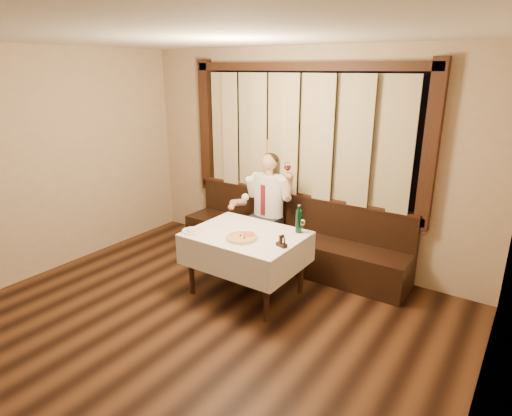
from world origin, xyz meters
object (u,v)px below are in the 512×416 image
Objects in this scene: banquette at (290,241)px; pasta_cream at (193,229)px; pizza at (242,238)px; pasta_red at (249,233)px; green_bottle at (299,221)px; seated_man at (266,200)px; dining_table at (246,242)px; cruet_caddy at (282,242)px.

banquette reaches higher than pasta_cream.
pasta_red reaches higher than pizza.
seated_man is (-0.82, 0.58, -0.05)m from green_bottle.
banquette is 2.18× the size of seated_man.
seated_man is at bearing 81.22° from pasta_cream.
dining_table is 1.01m from seated_man.
pasta_cream is 0.77× the size of green_bottle.
pasta_red is (0.02, 0.11, 0.02)m from pizza.
cruet_caddy reaches higher than pasta_cream.
green_bottle is 1.00m from seated_man.
dining_table is 0.63m from pasta_cream.
green_bottle is at bearing -35.30° from seated_man.
pasta_red is at bearing 82.26° from pizza.
seated_man is at bearing 109.98° from dining_table.
pizza is 1.18m from seated_man.
pasta_red is 0.45m from cruet_caddy.
seated_man is (-0.34, 0.93, 0.20)m from dining_table.
banquette reaches higher than pizza.
dining_table is 5.18× the size of pasta_red.
banquette is at bearing 14.95° from seated_man.
cruet_caddy is at bearing 8.50° from pizza.
banquette is 13.05× the size of pasta_red.
dining_table is 3.50× the size of pizza.
pasta_red is at bearing -133.92° from green_bottle.
banquette is 1.19m from pasta_red.
green_bottle is 0.22× the size of seated_man.
pasta_red is at bearing -67.13° from seated_man.
dining_table is 9.71× the size of cruet_caddy.
pizza is (0.06, -1.20, 0.46)m from banquette.
cruet_caddy is (1.06, 0.20, 0.01)m from pasta_cream.
seated_man reaches higher than green_bottle.
dining_table is 0.22m from pizza.
pasta_cream is at bearing -150.34° from dining_table.
pizza is at bearing -86.89° from banquette.
green_bottle is at bearing 51.78° from pizza.
seated_man is at bearing 110.08° from pizza.
green_bottle reaches higher than pasta_red.
banquette is 12.73× the size of pasta_cream.
banquette is 1.28m from pizza.
green_bottle is (0.40, 0.41, 0.11)m from pasta_red.
pasta_cream is at bearing -158.47° from pasta_red.
seated_man is (-0.87, 1.04, 0.05)m from cruet_caddy.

